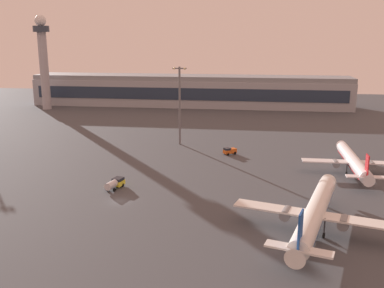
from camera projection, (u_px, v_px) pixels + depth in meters
ground_plane at (119, 201)px, 100.66m from camera, size 416.00×416.00×0.00m
terminal_building at (190, 91)px, 237.75m from camera, size 169.47×22.40×16.40m
control_tower at (43, 56)px, 221.92m from camera, size 8.00×8.00×47.24m
airplane_taxiway_distant at (315, 213)px, 83.95m from camera, size 31.07×39.58×10.33m
airplane_near_gate at (353, 161)px, 120.46m from camera, size 27.60×35.53×9.14m
fuel_truck at (115, 183)px, 108.87m from camera, size 3.71×6.63×2.35m
cargo_loader at (230, 151)px, 140.36m from camera, size 4.48×4.07×2.25m
apron_light_central at (180, 101)px, 150.43m from camera, size 4.80×0.90×26.90m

